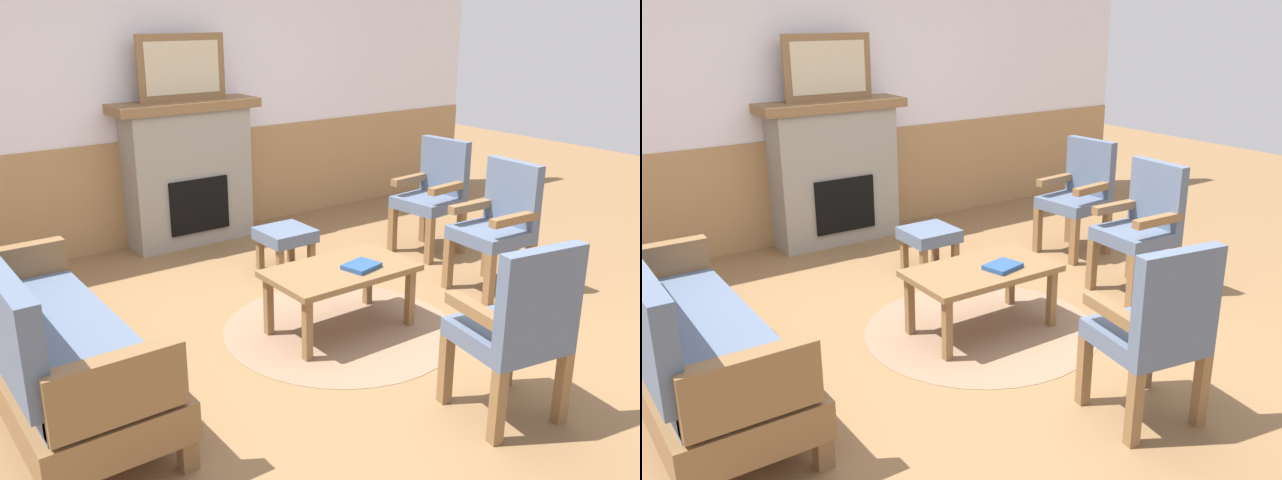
{
  "view_description": "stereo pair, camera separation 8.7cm",
  "coord_description": "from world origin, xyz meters",
  "views": [
    {
      "loc": [
        -2.6,
        -3.22,
        2.04
      ],
      "look_at": [
        0.0,
        0.35,
        0.55
      ],
      "focal_mm": 38.69,
      "sensor_mm": 36.0,
      "label": 1
    },
    {
      "loc": [
        -2.53,
        -3.27,
        2.04
      ],
      "look_at": [
        0.0,
        0.35,
        0.55
      ],
      "focal_mm": 38.69,
      "sensor_mm": 36.0,
      "label": 2
    }
  ],
  "objects": [
    {
      "name": "coffee_table",
      "position": [
        -0.03,
        0.08,
        0.39
      ],
      "size": [
        0.96,
        0.56,
        0.44
      ],
      "color": "brown",
      "rests_on": "ground_plane"
    },
    {
      "name": "armchair_front_left",
      "position": [
        0.04,
        -1.28,
        0.54
      ],
      "size": [
        0.56,
        0.56,
        0.98
      ],
      "color": "brown",
      "rests_on": "ground_plane"
    },
    {
      "name": "armchair_near_fireplace",
      "position": [
        1.6,
        0.87,
        0.54
      ],
      "size": [
        0.52,
        0.52,
        0.98
      ],
      "color": "brown",
      "rests_on": "ground_plane"
    },
    {
      "name": "couch",
      "position": [
        -1.85,
        0.17,
        0.4
      ],
      "size": [
        0.7,
        1.8,
        0.98
      ],
      "color": "brown",
      "rests_on": "ground_plane"
    },
    {
      "name": "fireplace",
      "position": [
        0.0,
        2.35,
        0.65
      ],
      "size": [
        1.3,
        0.44,
        1.28
      ],
      "color": "gray",
      "rests_on": "ground_plane"
    },
    {
      "name": "wall_back",
      "position": [
        0.0,
        2.6,
        1.31
      ],
      "size": [
        7.2,
        0.14,
        2.7
      ],
      "color": "white",
      "rests_on": "ground_plane"
    },
    {
      "name": "armchair_by_window_left",
      "position": [
        1.35,
        -0.06,
        0.54
      ],
      "size": [
        0.5,
        0.5,
        0.98
      ],
      "color": "brown",
      "rests_on": "ground_plane"
    },
    {
      "name": "round_rug",
      "position": [
        -0.03,
        0.08,
        0.0
      ],
      "size": [
        1.56,
        1.56,
        0.01
      ],
      "primitive_type": "cylinder",
      "color": "#896B51",
      "rests_on": "ground_plane"
    },
    {
      "name": "framed_picture",
      "position": [
        0.0,
        2.35,
        1.56
      ],
      "size": [
        0.8,
        0.04,
        0.56
      ],
      "color": "brown",
      "rests_on": "fireplace"
    },
    {
      "name": "ground_plane",
      "position": [
        0.0,
        0.0,
        0.0
      ],
      "size": [
        14.0,
        14.0,
        0.0
      ],
      "primitive_type": "plane",
      "color": "olive"
    },
    {
      "name": "footstool",
      "position": [
        0.27,
        1.2,
        0.28
      ],
      "size": [
        0.4,
        0.4,
        0.36
      ],
      "color": "brown",
      "rests_on": "ground_plane"
    },
    {
      "name": "book_on_table",
      "position": [
        0.07,
        -0.01,
        0.46
      ],
      "size": [
        0.25,
        0.22,
        0.03
      ],
      "primitive_type": "cube",
      "rotation": [
        0.0,
        0.0,
        0.22
      ],
      "color": "navy",
      "rests_on": "coffee_table"
    }
  ]
}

